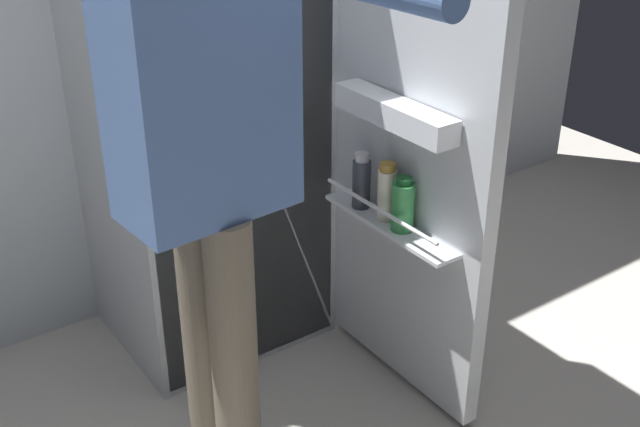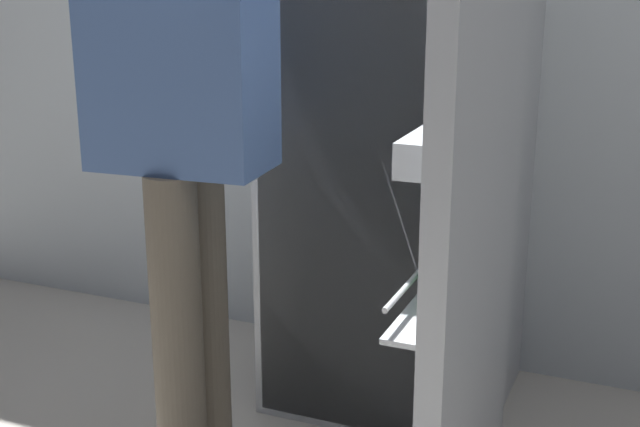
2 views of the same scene
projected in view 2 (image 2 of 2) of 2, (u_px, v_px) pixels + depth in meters
The scene contains 2 objects.
refrigerator at pixel (406, 101), 2.36m from camera, with size 0.72×1.22×1.82m.
person at pixel (185, 97), 1.94m from camera, with size 0.55×0.69×1.65m.
Camera 2 is at (0.73, -1.78, 1.29)m, focal length 48.97 mm.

